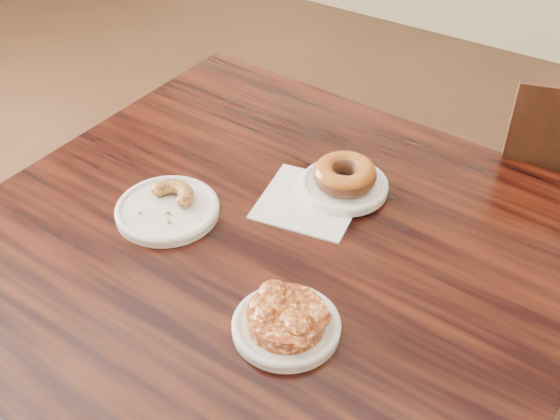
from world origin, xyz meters
The scene contains 8 objects.
cafe_table centered at (0.13, 0.16, 0.38)m, with size 0.92×0.92×0.75m, color black.
napkin centered at (0.14, 0.30, 0.75)m, with size 0.15×0.15×0.00m, color white.
plate_donut centered at (0.17, 0.36, 0.76)m, with size 0.15×0.15×0.01m, color white.
plate_cruller centered at (-0.04, 0.16, 0.76)m, with size 0.17×0.17×0.01m, color white.
plate_fritter centered at (0.25, 0.05, 0.76)m, with size 0.15×0.15×0.01m, color silver.
glazed_donut centered at (0.17, 0.36, 0.78)m, with size 0.10×0.10×0.04m, color #965615.
apple_fritter centered at (0.25, 0.05, 0.78)m, with size 0.14×0.14×0.03m, color #4C1608, non-canonical shape.
cruller_fragment centered at (-0.04, 0.16, 0.77)m, with size 0.09×0.09×0.02m, color #5F3113, non-canonical shape.
Camera 1 is at (0.56, -0.48, 1.48)m, focal length 45.00 mm.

